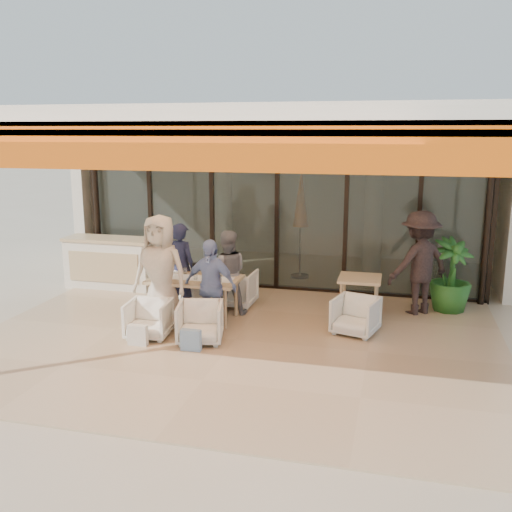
{
  "coord_description": "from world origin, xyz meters",
  "views": [
    {
      "loc": [
        2.33,
        -7.91,
        3.17
      ],
      "look_at": [
        0.1,
        0.9,
        1.15
      ],
      "focal_mm": 40.0,
      "sensor_mm": 36.0,
      "label": 1
    }
  ],
  "objects_px": {
    "chair_near_left": "(149,317)",
    "diner_grey": "(227,273)",
    "side_chair": "(356,314)",
    "standing_woman": "(419,263)",
    "dining_table": "(195,281)",
    "chair_far_right": "(235,287)",
    "diner_cream": "(160,272)",
    "diner_periwinkle": "(210,286)",
    "potted_palm": "(450,276)",
    "host_counter": "(111,262)",
    "chair_far_left": "(192,284)",
    "diner_navy": "(181,267)",
    "chair_near_right": "(200,321)",
    "side_table": "(360,283)"
  },
  "relations": [
    {
      "from": "diner_grey",
      "to": "side_table",
      "type": "distance_m",
      "value": 2.28
    },
    {
      "from": "diner_navy",
      "to": "diner_cream",
      "type": "height_order",
      "value": "diner_cream"
    },
    {
      "from": "host_counter",
      "to": "diner_cream",
      "type": "height_order",
      "value": "diner_cream"
    },
    {
      "from": "host_counter",
      "to": "chair_far_left",
      "type": "xyz_separation_m",
      "value": [
        1.96,
        -0.57,
        -0.18
      ]
    },
    {
      "from": "side_chair",
      "to": "standing_woman",
      "type": "distance_m",
      "value": 1.72
    },
    {
      "from": "chair_near_left",
      "to": "side_chair",
      "type": "distance_m",
      "value": 3.23
    },
    {
      "from": "chair_near_left",
      "to": "potted_palm",
      "type": "relative_size",
      "value": 0.5
    },
    {
      "from": "host_counter",
      "to": "standing_woman",
      "type": "relative_size",
      "value": 1.01
    },
    {
      "from": "dining_table",
      "to": "diner_grey",
      "type": "distance_m",
      "value": 0.62
    },
    {
      "from": "diner_periwinkle",
      "to": "side_table",
      "type": "relative_size",
      "value": 2.02
    },
    {
      "from": "chair_near_left",
      "to": "side_table",
      "type": "height_order",
      "value": "side_table"
    },
    {
      "from": "diner_navy",
      "to": "diner_periwinkle",
      "type": "xyz_separation_m",
      "value": [
        0.84,
        -0.9,
        -0.04
      ]
    },
    {
      "from": "dining_table",
      "to": "potted_palm",
      "type": "xyz_separation_m",
      "value": [
        4.2,
        1.56,
        -0.03
      ]
    },
    {
      "from": "side_chair",
      "to": "dining_table",
      "type": "bearing_deg",
      "value": -165.13
    },
    {
      "from": "side_table",
      "to": "diner_navy",
      "type": "bearing_deg",
      "value": -174.71
    },
    {
      "from": "chair_far_left",
      "to": "diner_navy",
      "type": "bearing_deg",
      "value": 111.02
    },
    {
      "from": "diner_navy",
      "to": "standing_woman",
      "type": "bearing_deg",
      "value": -152.03
    },
    {
      "from": "potted_palm",
      "to": "chair_far_right",
      "type": "bearing_deg",
      "value": -170.76
    },
    {
      "from": "chair_far_right",
      "to": "diner_cream",
      "type": "height_order",
      "value": "diner_cream"
    },
    {
      "from": "diner_grey",
      "to": "standing_woman",
      "type": "distance_m",
      "value": 3.33
    },
    {
      "from": "diner_cream",
      "to": "potted_palm",
      "type": "relative_size",
      "value": 1.41
    },
    {
      "from": "dining_table",
      "to": "potted_palm",
      "type": "height_order",
      "value": "potted_palm"
    },
    {
      "from": "host_counter",
      "to": "chair_near_right",
      "type": "xyz_separation_m",
      "value": [
        2.8,
        -2.47,
        -0.19
      ]
    },
    {
      "from": "chair_far_right",
      "to": "diner_grey",
      "type": "relative_size",
      "value": 0.49
    },
    {
      "from": "chair_far_right",
      "to": "diner_navy",
      "type": "relative_size",
      "value": 0.46
    },
    {
      "from": "potted_palm",
      "to": "host_counter",
      "type": "bearing_deg",
      "value": -179.64
    },
    {
      "from": "diner_navy",
      "to": "side_chair",
      "type": "xyz_separation_m",
      "value": [
        3.1,
        -0.46,
        -0.46
      ]
    },
    {
      "from": "standing_woman",
      "to": "diner_grey",
      "type": "bearing_deg",
      "value": -21.6
    },
    {
      "from": "diner_grey",
      "to": "potted_palm",
      "type": "height_order",
      "value": "diner_grey"
    },
    {
      "from": "diner_grey",
      "to": "side_chair",
      "type": "bearing_deg",
      "value": 150.42
    },
    {
      "from": "chair_far_right",
      "to": "chair_near_left",
      "type": "xyz_separation_m",
      "value": [
        -0.84,
        -1.9,
        -0.04
      ]
    },
    {
      "from": "chair_near_left",
      "to": "chair_near_right",
      "type": "relative_size",
      "value": 0.96
    },
    {
      "from": "side_table",
      "to": "potted_palm",
      "type": "relative_size",
      "value": 0.56
    },
    {
      "from": "host_counter",
      "to": "side_chair",
      "type": "xyz_separation_m",
      "value": [
        5.06,
        -1.54,
        -0.2
      ]
    },
    {
      "from": "diner_navy",
      "to": "diner_periwinkle",
      "type": "distance_m",
      "value": 1.23
    },
    {
      "from": "host_counter",
      "to": "diner_grey",
      "type": "relative_size",
      "value": 1.24
    },
    {
      "from": "chair_far_right",
      "to": "chair_near_right",
      "type": "relative_size",
      "value": 1.07
    },
    {
      "from": "potted_palm",
      "to": "chair_far_left",
      "type": "bearing_deg",
      "value": -172.42
    },
    {
      "from": "potted_palm",
      "to": "dining_table",
      "type": "bearing_deg",
      "value": -159.65
    },
    {
      "from": "side_table",
      "to": "chair_far_right",
      "type": "bearing_deg",
      "value": 174.59
    },
    {
      "from": "chair_near_left",
      "to": "diner_grey",
      "type": "distance_m",
      "value": 1.68
    },
    {
      "from": "diner_periwinkle",
      "to": "potted_palm",
      "type": "xyz_separation_m",
      "value": [
        3.77,
        2.01,
        -0.09
      ]
    },
    {
      "from": "diner_cream",
      "to": "side_table",
      "type": "distance_m",
      "value": 3.33
    },
    {
      "from": "diner_periwinkle",
      "to": "side_chair",
      "type": "height_order",
      "value": "diner_periwinkle"
    },
    {
      "from": "chair_near_right",
      "to": "diner_cream",
      "type": "bearing_deg",
      "value": 135.88
    },
    {
      "from": "diner_periwinkle",
      "to": "potted_palm",
      "type": "distance_m",
      "value": 4.28
    },
    {
      "from": "diner_navy",
      "to": "side_table",
      "type": "height_order",
      "value": "diner_navy"
    },
    {
      "from": "side_chair",
      "to": "standing_woman",
      "type": "relative_size",
      "value": 0.36
    },
    {
      "from": "host_counter",
      "to": "dining_table",
      "type": "relative_size",
      "value": 1.23
    },
    {
      "from": "chair_far_right",
      "to": "side_table",
      "type": "distance_m",
      "value": 2.28
    }
  ]
}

